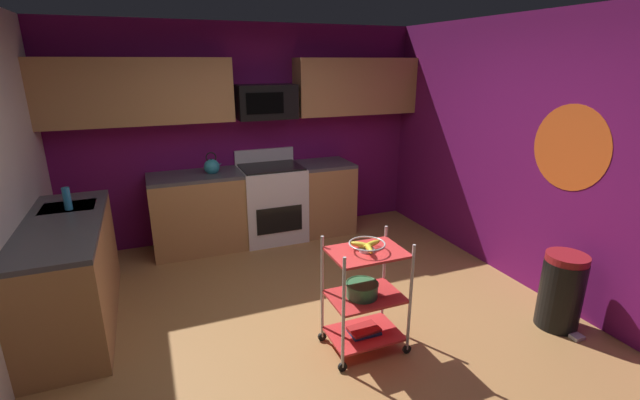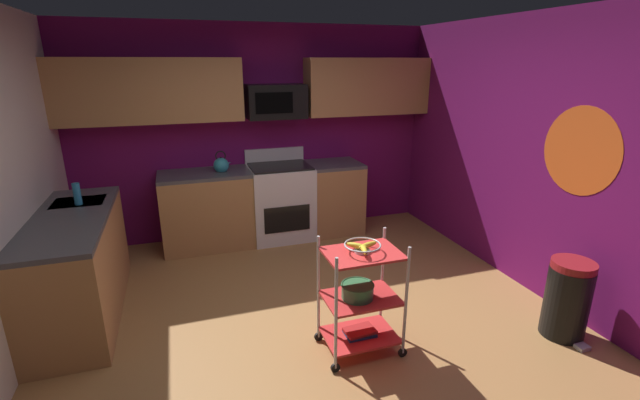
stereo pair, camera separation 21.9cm
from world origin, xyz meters
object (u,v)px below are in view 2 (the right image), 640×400
object	(u,v)px
kettle	(221,165)
mixing_bowl_large	(358,290)
book_stack	(360,332)
oven_range	(281,201)
rolling_cart	(361,298)
dish_soap_bottle	(77,194)
fruit_bowl	(363,246)
microwave	(276,101)
trash_can	(567,299)

from	to	relation	value
kettle	mixing_bowl_large	bearing A→B (deg)	-73.62
mixing_bowl_large	book_stack	bearing A→B (deg)	0.00
oven_range	mixing_bowl_large	size ratio (longest dim) A/B	4.37
oven_range	rolling_cart	world-z (taller)	oven_range
book_stack	kettle	world-z (taller)	kettle
dish_soap_bottle	oven_range	bearing A→B (deg)	22.43
fruit_bowl	kettle	distance (m)	2.55
rolling_cart	microwave	bearing A→B (deg)	90.97
microwave	mixing_bowl_large	bearing A→B (deg)	-89.69
book_stack	dish_soap_bottle	xyz separation A→B (m)	(-2.11, 1.58, 0.87)
oven_range	rolling_cart	xyz separation A→B (m)	(0.04, -2.44, -0.02)
microwave	trash_can	world-z (taller)	microwave
dish_soap_bottle	trash_can	bearing A→B (deg)	-27.11
rolling_cart	book_stack	xyz separation A→B (m)	(0.00, 0.00, -0.30)
fruit_bowl	dish_soap_bottle	distance (m)	2.64
fruit_bowl	dish_soap_bottle	size ratio (longest dim) A/B	1.36
book_stack	mixing_bowl_large	bearing A→B (deg)	-180.00
mixing_bowl_large	book_stack	xyz separation A→B (m)	(0.03, 0.00, -0.37)
mixing_bowl_large	dish_soap_bottle	size ratio (longest dim) A/B	1.26
book_stack	dish_soap_bottle	distance (m)	2.78
oven_range	microwave	distance (m)	1.23
rolling_cart	book_stack	distance (m)	0.30
microwave	rolling_cart	distance (m)	2.83
mixing_bowl_large	dish_soap_bottle	world-z (taller)	dish_soap_bottle
microwave	trash_can	xyz separation A→B (m)	(1.71, -2.89, -1.37)
microwave	trash_can	size ratio (longest dim) A/B	1.06
mixing_bowl_large	book_stack	distance (m)	0.37
fruit_bowl	trash_can	distance (m)	1.79
rolling_cart	trash_can	xyz separation A→B (m)	(1.67, -0.35, -0.13)
book_stack	kettle	size ratio (longest dim) A/B	0.94
microwave	oven_range	bearing A→B (deg)	-89.74
oven_range	kettle	size ratio (longest dim) A/B	4.17
fruit_bowl	kettle	bearing A→B (deg)	107.01
oven_range	fruit_bowl	size ratio (longest dim) A/B	4.04
microwave	dish_soap_bottle	world-z (taller)	microwave
book_stack	trash_can	size ratio (longest dim) A/B	0.37
trash_can	oven_range	bearing A→B (deg)	121.48
dish_soap_bottle	mixing_bowl_large	bearing A→B (deg)	-37.18
rolling_cart	kettle	bearing A→B (deg)	107.01
oven_range	microwave	bearing A→B (deg)	90.26
dish_soap_bottle	kettle	bearing A→B (deg)	31.86
rolling_cart	trash_can	distance (m)	1.71
rolling_cart	mixing_bowl_large	distance (m)	0.07
kettle	trash_can	xyz separation A→B (m)	(2.41, -2.79, -0.67)
rolling_cart	fruit_bowl	world-z (taller)	rolling_cart
oven_range	rolling_cart	size ratio (longest dim) A/B	1.20
microwave	mixing_bowl_large	xyz separation A→B (m)	(0.01, -2.54, -1.18)
rolling_cart	mixing_bowl_large	world-z (taller)	rolling_cart
oven_range	rolling_cart	distance (m)	2.44
rolling_cart	dish_soap_bottle	xyz separation A→B (m)	(-2.11, 1.58, 0.57)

